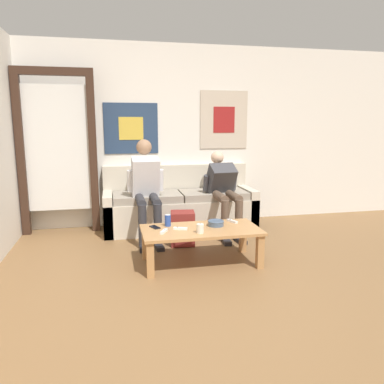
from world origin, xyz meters
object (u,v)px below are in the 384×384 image
Objects in this scene: ceramic_bowl at (216,223)px; drink_can_blue at (168,220)px; person_seated_adult at (146,185)px; game_controller_near_right at (164,231)px; coffee_table at (201,234)px; game_controller_near_left at (180,229)px; couch at (180,207)px; pillar_candle at (200,228)px; person_seated_teen at (223,189)px; game_controller_far_center at (232,221)px; backpack at (183,229)px; cell_phone at (155,227)px.

drink_can_blue reaches higher than ceramic_bowl.
game_controller_near_right is (0.07, -1.06, -0.29)m from person_seated_adult.
coffee_table is 8.40× the size of game_controller_near_left.
couch is 1.53m from pillar_candle.
person_seated_adult is at bearing -178.92° from person_seated_teen.
game_controller_near_right is (-0.42, -1.44, 0.09)m from couch.
game_controller_far_center is (0.37, -1.21, 0.09)m from couch.
pillar_candle reaches higher than coffee_table.
game_controller_near_left is at bearing -127.07° from person_seated_teen.
couch is 14.23× the size of game_controller_near_left.
drink_can_blue is at bearing -135.77° from person_seated_teen.
ceramic_bowl is 1.67× the size of pillar_candle.
pillar_candle is 0.37m from game_controller_near_right.
backpack is 0.82m from pillar_candle.
backpack is 3.91× the size of pillar_candle.
ceramic_bowl reaches higher than game_controller_far_center.
ceramic_bowl reaches higher than game_controller_near_left.
cell_phone is (-0.86, -0.04, -0.01)m from game_controller_far_center.
drink_can_blue reaches higher than coffee_table.
game_controller_near_right is (-0.95, -1.08, -0.21)m from person_seated_teen.
drink_can_blue reaches higher than pillar_candle.
cell_phone is at bearing -138.94° from person_seated_teen.
couch is 19.96× the size of pillar_candle.
game_controller_far_center is (0.44, 0.32, -0.03)m from pillar_candle.
coffee_table is 3.01× the size of backpack.
person_seated_adult is at bearing 93.71° from game_controller_near_right.
cell_phone is at bearing -89.92° from person_seated_adult.
cell_phone is at bearing -166.33° from drink_can_blue.
drink_can_blue reaches higher than game_controller_far_center.
game_controller_near_left is 0.64m from game_controller_far_center.
game_controller_near_right is (-0.40, -0.06, 0.07)m from coffee_table.
person_seated_teen is 2.65× the size of backpack.
person_seated_teen is at bearing -34.08° from couch.
backpack is 0.80m from game_controller_near_right.
coffee_table is 9.89× the size of drink_can_blue.
person_seated_teen is (0.53, -0.36, 0.30)m from couch.
person_seated_adult reaches higher than drink_can_blue.
cell_phone is (-0.14, -0.03, -0.06)m from drink_can_blue.
pillar_candle is at bearing -88.03° from backpack.
coffee_table is at bearing -28.19° from drink_can_blue.
cell_phone is (-0.49, -1.24, 0.08)m from couch.
coffee_table is at bearing -1.77° from game_controller_near_left.
drink_can_blue is at bearing -118.11° from backpack.
person_seated_teen reaches higher than coffee_table.
backpack reaches higher than coffee_table.
drink_can_blue is 0.86× the size of game_controller_near_right.
game_controller_near_left reaches higher than cell_phone.
game_controller_near_right is at bearing 165.46° from pillar_candle.
couch is 1.38m from coffee_table.
game_controller_near_right is at bearing -131.31° from person_seated_teen.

